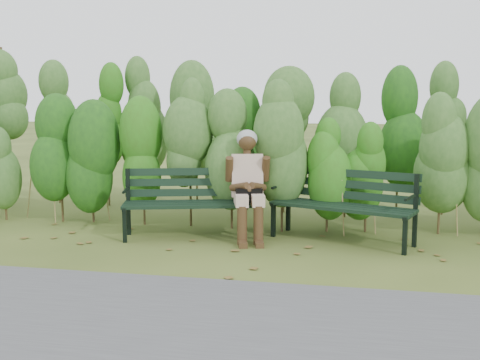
# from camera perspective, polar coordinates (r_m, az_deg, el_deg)

# --- Properties ---
(ground) EXTENTS (80.00, 80.00, 0.00)m
(ground) POSITION_cam_1_polar(r_m,az_deg,el_deg) (6.06, -0.65, -7.49)
(ground) COLOR #3A491B
(footpath) EXTENTS (60.00, 2.50, 0.01)m
(footpath) POSITION_cam_1_polar(r_m,az_deg,el_deg) (4.05, -7.31, -15.44)
(footpath) COLOR #474749
(footpath) RESTS_ON ground
(hedge_band) EXTENTS (11.04, 1.67, 2.42)m
(hedge_band) POSITION_cam_1_polar(r_m,az_deg,el_deg) (7.68, 2.20, 5.26)
(hedge_band) COLOR #47381E
(hedge_band) RESTS_ON ground
(leaf_litter) EXTENTS (5.85, 2.25, 0.01)m
(leaf_litter) POSITION_cam_1_polar(r_m,az_deg,el_deg) (6.01, -3.78, -7.59)
(leaf_litter) COLOR brown
(leaf_litter) RESTS_ON ground
(bench_left) EXTENTS (1.71, 0.94, 0.82)m
(bench_left) POSITION_cam_1_polar(r_m,az_deg,el_deg) (6.79, -4.85, -1.70)
(bench_left) COLOR black
(bench_left) RESTS_ON ground
(bench_right) EXTENTS (1.74, 1.08, 0.83)m
(bench_right) POSITION_cam_1_polar(r_m,az_deg,el_deg) (6.66, 10.59, -1.94)
(bench_right) COLOR black
(bench_right) RESTS_ON ground
(seated_woman) EXTENTS (0.56, 0.83, 1.29)m
(seated_woman) POSITION_cam_1_polar(r_m,az_deg,el_deg) (6.61, 0.81, 0.11)
(seated_woman) COLOR beige
(seated_woman) RESTS_ON ground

